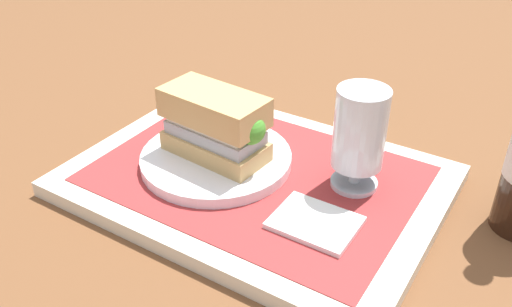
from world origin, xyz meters
TOP-DOWN VIEW (x-y plane):
  - ground_plane at (0.00, 0.00)m, footprint 3.00×3.00m
  - tray at (0.00, 0.00)m, footprint 0.44×0.32m
  - placemat at (0.00, 0.00)m, footprint 0.38×0.27m
  - plate at (-0.05, -0.01)m, footprint 0.19×0.19m
  - sandwich at (-0.05, -0.01)m, footprint 0.14×0.08m
  - beer_glass at (0.11, 0.04)m, footprint 0.06×0.06m
  - napkin_folded at (0.11, -0.05)m, footprint 0.09×0.07m

SIDE VIEW (x-z plane):
  - ground_plane at x=0.00m, z-range 0.00..0.00m
  - tray at x=0.00m, z-range 0.00..0.02m
  - placemat at x=0.00m, z-range 0.02..0.02m
  - napkin_folded at x=0.11m, z-range 0.02..0.03m
  - plate at x=-0.05m, z-range 0.02..0.04m
  - sandwich at x=-0.05m, z-range 0.04..0.12m
  - beer_glass at x=0.11m, z-range 0.03..0.15m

